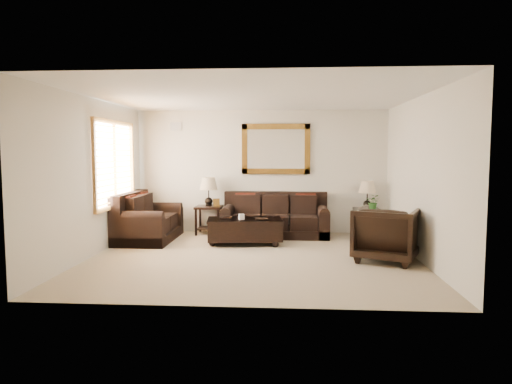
# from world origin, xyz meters

# --- Properties ---
(room) EXTENTS (5.51, 5.01, 2.71)m
(room) POSITION_xyz_m (0.00, 0.00, 1.35)
(room) COLOR #83765A
(room) RESTS_ON ground
(window) EXTENTS (0.07, 1.96, 1.66)m
(window) POSITION_xyz_m (-2.70, 0.90, 1.55)
(window) COLOR white
(window) RESTS_ON room
(mirror) EXTENTS (1.50, 0.06, 1.10)m
(mirror) POSITION_xyz_m (0.32, 2.47, 1.85)
(mirror) COLOR #522B10
(mirror) RESTS_ON room
(air_vent) EXTENTS (0.25, 0.02, 0.18)m
(air_vent) POSITION_xyz_m (-1.90, 2.48, 2.35)
(air_vent) COLOR #999999
(air_vent) RESTS_ON room
(sofa) EXTENTS (2.24, 0.97, 0.92)m
(sofa) POSITION_xyz_m (0.32, 2.06, 0.33)
(sofa) COLOR black
(sofa) RESTS_ON room
(loveseat) EXTENTS (1.02, 1.72, 0.97)m
(loveseat) POSITION_xyz_m (-2.28, 1.40, 0.36)
(loveseat) COLOR black
(loveseat) RESTS_ON room
(end_table_left) EXTENTS (0.56, 0.56, 1.24)m
(end_table_left) POSITION_xyz_m (-1.13, 2.18, 0.81)
(end_table_left) COLOR black
(end_table_left) RESTS_ON room
(end_table_right) EXTENTS (0.53, 0.53, 1.17)m
(end_table_right) POSITION_xyz_m (2.28, 2.19, 0.76)
(end_table_right) COLOR black
(end_table_right) RESTS_ON room
(coffee_table) EXTENTS (1.53, 0.94, 0.61)m
(coffee_table) POSITION_xyz_m (-0.24, 1.15, 0.31)
(coffee_table) COLOR black
(coffee_table) RESTS_ON room
(armchair) EXTENTS (1.23, 1.20, 0.98)m
(armchair) POSITION_xyz_m (2.20, -0.10, 0.49)
(armchair) COLOR black
(armchair) RESTS_ON floor
(potted_plant) EXTENTS (0.38, 0.40, 0.25)m
(potted_plant) POSITION_xyz_m (2.39, 2.10, 0.70)
(potted_plant) COLOR #2B5F20
(potted_plant) RESTS_ON end_table_right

